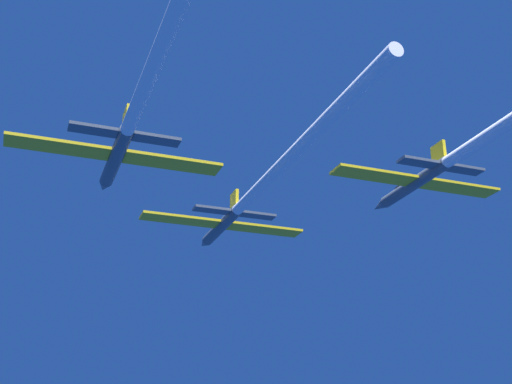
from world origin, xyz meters
TOP-DOWN VIEW (x-y plane):
  - jet_lead at (-0.59, -10.61)m, footprint 18.46×45.59m
  - jet_left_wing at (-14.76, -27.97)m, footprint 18.46×52.12m
  - jet_right_wing at (15.26, -29.18)m, footprint 18.46×54.16m

SIDE VIEW (x-z plane):
  - jet_left_wing at x=-14.76m, z-range -2.34..0.72m
  - jet_lead at x=-0.59m, z-range -2.32..0.74m
  - jet_right_wing at x=15.26m, z-range -0.66..2.40m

